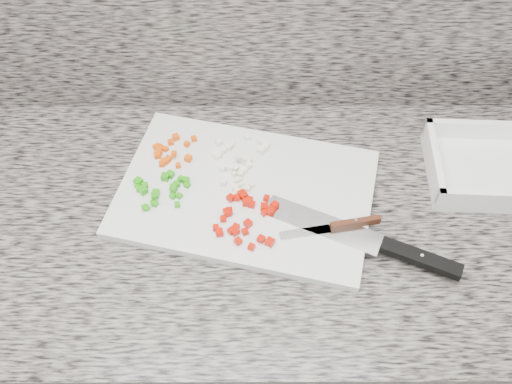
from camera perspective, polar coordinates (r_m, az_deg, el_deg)
cabinet at (r=1.49m, az=-2.98°, el=-12.73°), size 3.92×0.62×0.86m
countertop at (r=1.09m, az=-3.95°, el=-2.77°), size 3.96×0.64×0.04m
cutting_board at (r=1.10m, az=-1.05°, el=-0.07°), size 0.54×0.42×0.02m
carrot_pile at (r=1.16m, az=-8.64°, el=3.98°), size 0.09×0.09×0.02m
onion_pile at (r=1.14m, az=-1.68°, el=3.77°), size 0.12×0.10×0.02m
green_pepper_pile at (r=1.10m, az=-9.54°, el=0.40°), size 0.11×0.10×0.02m
red_pepper_pile at (r=1.05m, az=-0.94°, el=-2.32°), size 0.12×0.13×0.01m
garlic_pile at (r=1.09m, az=-2.01°, el=0.66°), size 0.07×0.07×0.01m
chef_knife at (r=1.04m, az=12.87°, el=-5.32°), size 0.34×0.19×0.02m
paring_knife at (r=1.05m, az=8.66°, el=-3.31°), size 0.19×0.05×0.02m
tray at (r=1.22m, az=22.95°, el=2.16°), size 0.28×0.21×0.06m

